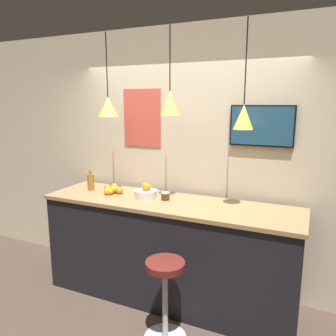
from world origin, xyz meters
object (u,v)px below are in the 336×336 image
fruit_bowl (146,192)px  spread_jar (165,196)px  bar_stool (165,288)px  juice_bottle (91,182)px  mounted_tv (262,126)px

fruit_bowl → spread_jar: 0.23m
bar_stool → juice_bottle: bearing=152.9°
bar_stool → fruit_bowl: 1.04m
bar_stool → spread_jar: 0.94m
juice_bottle → bar_stool: bearing=-27.1°
bar_stool → mounted_tv: mounted_tv is taller
fruit_bowl → mounted_tv: mounted_tv is taller
fruit_bowl → juice_bottle: 0.72m
bar_stool → juice_bottle: juice_bottle is taller
bar_stool → spread_jar: spread_jar is taller
bar_stool → spread_jar: (-0.29, 0.63, 0.63)m
fruit_bowl → mounted_tv: size_ratio=0.38×
bar_stool → mounted_tv: bearing=59.7°
juice_bottle → spread_jar: size_ratio=2.62×
fruit_bowl → spread_jar: fruit_bowl is taller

